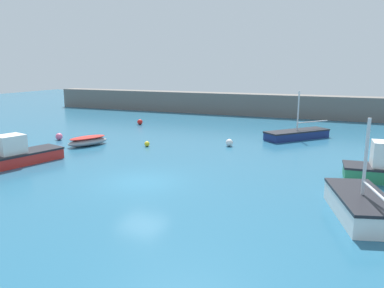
# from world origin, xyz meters

# --- Properties ---
(ground_plane) EXTENTS (120.00, 120.00, 0.20)m
(ground_plane) POSITION_xyz_m (0.00, 0.00, -0.10)
(ground_plane) COLOR #235B7A
(harbor_breakwater) EXTENTS (58.47, 2.50, 2.63)m
(harbor_breakwater) POSITION_xyz_m (0.00, 29.08, 1.32)
(harbor_breakwater) COLOR #66605B
(harbor_breakwater) RESTS_ON ground_plane
(sailboat_short_mast) EXTENTS (5.09, 5.51, 4.00)m
(sailboat_short_mast) POSITION_xyz_m (6.09, 15.40, 0.39)
(sailboat_short_mast) COLOR navy
(sailboat_short_mast) RESTS_ON ground_plane
(rowboat_with_red_cover) EXTENTS (2.48, 3.48, 0.73)m
(rowboat_with_red_cover) POSITION_xyz_m (-8.47, 6.48, 0.37)
(rowboat_with_red_cover) COLOR gray
(rowboat_with_red_cover) RESTS_ON ground_plane
(sailboat_twin_hulled) EXTENTS (3.09, 4.82, 4.07)m
(sailboat_twin_hulled) POSITION_xyz_m (10.61, -0.71, 0.50)
(sailboat_twin_hulled) COLOR white
(sailboat_twin_hulled) RESTS_ON ground_plane
(motorboat_grey_hull) EXTENTS (3.23, 5.75, 1.90)m
(motorboat_grey_hull) POSITION_xyz_m (-9.02, 0.17, 0.61)
(motorboat_grey_hull) COLOR red
(motorboat_grey_hull) RESTS_ON ground_plane
(mooring_buoy_pink) EXTENTS (0.57, 0.57, 0.57)m
(mooring_buoy_pink) POSITION_xyz_m (-12.05, 7.36, 0.28)
(mooring_buoy_pink) COLOR #EA668C
(mooring_buoy_pink) RESTS_ON ground_plane
(mooring_buoy_white) EXTENTS (0.55, 0.55, 0.55)m
(mooring_buoy_white) POSITION_xyz_m (1.70, 10.38, 0.28)
(mooring_buoy_white) COLOR white
(mooring_buoy_white) RESTS_ON ground_plane
(mooring_buoy_yellow) EXTENTS (0.40, 0.40, 0.40)m
(mooring_buoy_yellow) POSITION_xyz_m (-4.06, 7.89, 0.20)
(mooring_buoy_yellow) COLOR yellow
(mooring_buoy_yellow) RESTS_ON ground_plane
(mooring_buoy_red) EXTENTS (0.55, 0.55, 0.55)m
(mooring_buoy_red) POSITION_xyz_m (-10.01, 17.04, 0.28)
(mooring_buoy_red) COLOR red
(mooring_buoy_red) RESTS_ON ground_plane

